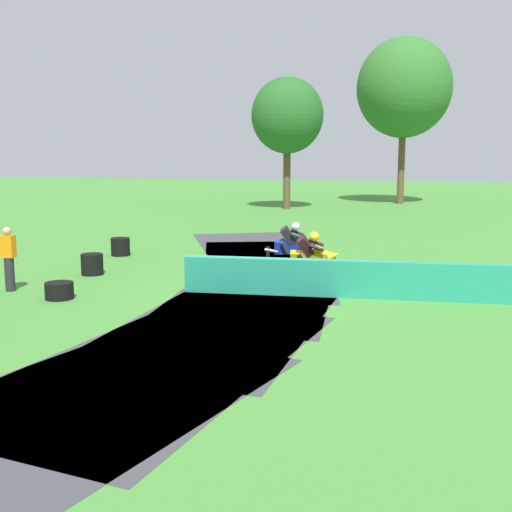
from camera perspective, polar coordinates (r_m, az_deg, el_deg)
ground_plane at (r=15.89m, az=-0.06°, el=-3.37°), size 120.00×120.00×0.00m
track_asphalt at (r=16.01m, az=-2.39°, el=-3.26°), size 7.28×23.96×0.01m
safety_barrier at (r=15.74m, az=18.03°, el=-2.29°), size 13.46×0.99×0.90m
motorcycle_lead_yellow at (r=17.49m, az=4.98°, el=-0.06°), size 1.68×0.91×1.43m
motorcycle_chase_blue at (r=19.56m, az=3.34°, el=0.99°), size 1.70×0.95×1.43m
tire_stack_mid_a at (r=16.00m, az=-17.15°, el=-2.97°), size 0.68×0.68×0.40m
tire_stack_mid_b at (r=18.82m, az=-14.42°, el=-0.72°), size 0.63×0.63×0.60m
tire_stack_far at (r=22.01m, az=-12.01°, el=0.82°), size 0.63×0.63×0.60m
track_marshal at (r=17.19m, az=-21.20°, el=-0.26°), size 0.34×0.24×1.63m
tree_far_left at (r=43.60m, az=13.08°, el=14.40°), size 6.08×6.08×10.68m
tree_far_right at (r=38.67m, az=2.81°, el=12.38°), size 4.26×4.26×7.77m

